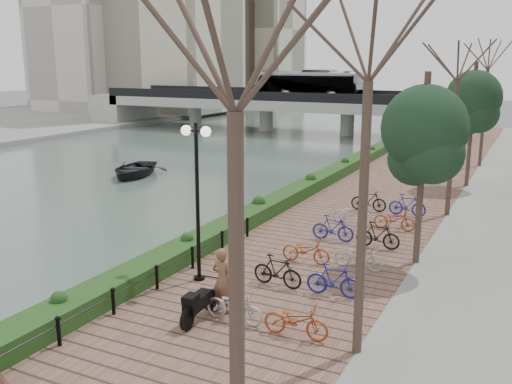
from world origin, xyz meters
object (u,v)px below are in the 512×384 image
Objects in this scene: pedestrian at (223,280)px; boat at (134,169)px; lamppost at (197,169)px; motorcycle at (200,302)px.

pedestrian is 0.39× the size of boat.
lamppost is 4.26m from motorcycle.
pedestrian is (1.87, -1.73, -2.68)m from lamppost.
motorcycle is at bearing -62.04° from boat.
boat is (-15.61, 16.86, -0.50)m from motorcycle.
motorcycle reaches higher than boat.
boat is at bearing -40.04° from pedestrian.
boat is (-14.03, 14.38, -3.59)m from lamppost.
motorcycle is at bearing -57.53° from lamppost.
pedestrian reaches higher than motorcycle.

